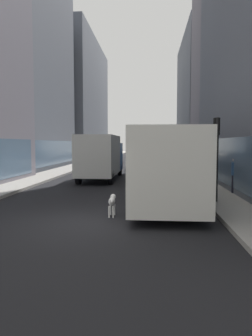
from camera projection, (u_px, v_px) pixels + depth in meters
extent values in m
plane|color=black|center=(135.00, 161.00, 44.67)|extent=(120.00, 120.00, 0.00)
cube|color=#9E9991|center=(95.00, 160.00, 45.11)|extent=(2.40, 110.00, 0.15)
cube|color=#9E9991|center=(175.00, 161.00, 44.21)|extent=(2.40, 110.00, 0.15)
cube|color=slate|center=(11.00, 48.00, 31.74)|extent=(9.06, 15.30, 24.24)
cube|color=slate|center=(57.00, 152.00, 32.21)|extent=(0.08, 13.77, 2.40)
cube|color=slate|center=(68.00, 101.00, 53.39)|extent=(10.43, 23.87, 19.51)
cube|color=slate|center=(98.00, 149.00, 53.62)|extent=(0.08, 21.48, 2.40)
cube|color=slate|center=(231.00, 162.00, 15.54)|extent=(0.08, 18.56, 2.40)
cube|color=slate|center=(199.00, 152.00, 35.25)|extent=(0.08, 15.31, 2.40)
cube|color=slate|center=(205.00, 98.00, 55.77)|extent=(8.21, 22.73, 21.27)
cube|color=slate|center=(182.00, 149.00, 56.79)|extent=(0.08, 20.46, 2.40)
cube|color=silver|center=(163.00, 162.00, 14.59)|extent=(2.55, 11.50, 2.75)
cube|color=slate|center=(163.00, 151.00, 14.55)|extent=(2.57, 11.04, 0.90)
cube|color=black|center=(159.00, 174.00, 20.35)|extent=(2.55, 0.16, 0.44)
cylinder|color=black|center=(141.00, 178.00, 18.30)|extent=(0.30, 1.00, 1.00)
cylinder|color=black|center=(180.00, 178.00, 18.12)|extent=(0.30, 1.00, 1.00)
cylinder|color=black|center=(134.00, 203.00, 10.65)|extent=(0.30, 1.00, 1.00)
cylinder|color=black|center=(201.00, 204.00, 10.47)|extent=(0.30, 1.00, 1.00)
cube|color=silver|center=(137.00, 144.00, 19.76)|extent=(0.08, 0.24, 0.40)
cube|color=#B7BABF|center=(141.00, 161.00, 32.96)|extent=(1.88, 4.59, 0.75)
cube|color=slate|center=(141.00, 155.00, 32.68)|extent=(1.73, 2.06, 0.55)
cylinder|color=black|center=(134.00, 163.00, 34.92)|extent=(0.22, 0.64, 0.64)
cylinder|color=black|center=(149.00, 163.00, 34.79)|extent=(0.22, 0.64, 0.64)
cylinder|color=black|center=(132.00, 166.00, 31.19)|extent=(0.22, 0.64, 0.64)
cylinder|color=black|center=(149.00, 166.00, 31.06)|extent=(0.22, 0.64, 0.64)
cube|color=silver|center=(97.00, 163.00, 29.64)|extent=(1.73, 4.28, 0.75)
cube|color=slate|center=(97.00, 156.00, 29.37)|extent=(1.59, 1.93, 0.55)
cylinder|color=black|center=(93.00, 165.00, 31.44)|extent=(0.22, 0.64, 0.64)
cylinder|color=black|center=(108.00, 166.00, 31.32)|extent=(0.22, 0.64, 0.64)
cylinder|color=black|center=(86.00, 168.00, 28.01)|extent=(0.22, 0.64, 0.64)
cylinder|color=black|center=(102.00, 168.00, 27.89)|extent=(0.22, 0.64, 0.64)
cube|color=black|center=(154.00, 154.00, 52.60)|extent=(1.81, 4.32, 0.75)
cube|color=slate|center=(154.00, 151.00, 52.33)|extent=(1.66, 1.94, 0.55)
cylinder|color=black|center=(149.00, 156.00, 54.42)|extent=(0.22, 0.64, 0.64)
cylinder|color=black|center=(158.00, 156.00, 54.30)|extent=(0.22, 0.64, 0.64)
cylinder|color=black|center=(149.00, 157.00, 50.96)|extent=(0.22, 0.64, 0.64)
cylinder|color=black|center=(159.00, 157.00, 50.83)|extent=(0.22, 0.64, 0.64)
cube|color=#19519E|center=(107.00, 156.00, 24.71)|extent=(2.30, 2.00, 2.10)
cube|color=silver|center=(99.00, 155.00, 20.96)|extent=(2.30, 5.50, 2.60)
cylinder|color=black|center=(94.00, 170.00, 24.87)|extent=(0.28, 0.90, 0.90)
cylinder|color=black|center=(120.00, 170.00, 24.71)|extent=(0.28, 0.90, 0.90)
cylinder|color=black|center=(79.00, 177.00, 19.40)|extent=(0.28, 0.90, 0.90)
cylinder|color=black|center=(111.00, 177.00, 19.24)|extent=(0.28, 0.90, 0.90)
ellipsoid|color=white|center=(112.00, 201.00, 10.80)|extent=(0.22, 0.60, 0.26)
sphere|color=white|center=(113.00, 197.00, 11.17)|extent=(0.20, 0.20, 0.20)
sphere|color=black|center=(112.00, 196.00, 11.20)|extent=(0.07, 0.07, 0.07)
sphere|color=black|center=(115.00, 196.00, 11.19)|extent=(0.07, 0.07, 0.07)
cylinder|color=white|center=(110.00, 202.00, 10.40)|extent=(0.03, 0.16, 0.19)
cylinder|color=white|center=(111.00, 209.00, 11.04)|extent=(0.06, 0.06, 0.40)
cylinder|color=white|center=(115.00, 209.00, 11.03)|extent=(0.06, 0.06, 0.40)
cylinder|color=white|center=(109.00, 212.00, 10.63)|extent=(0.06, 0.06, 0.40)
cylinder|color=white|center=(113.00, 212.00, 10.62)|extent=(0.06, 0.06, 0.40)
sphere|color=black|center=(114.00, 200.00, 10.90)|extent=(0.04, 0.04, 0.04)
sphere|color=black|center=(110.00, 201.00, 10.73)|extent=(0.04, 0.04, 0.04)
sphere|color=black|center=(112.00, 200.00, 10.62)|extent=(0.04, 0.04, 0.04)
cylinder|color=#1E1E2D|center=(235.00, 184.00, 14.99)|extent=(0.28, 0.28, 0.85)
cylinder|color=#33598C|center=(235.00, 169.00, 14.93)|extent=(0.34, 0.34, 0.62)
sphere|color=tan|center=(235.00, 160.00, 14.90)|extent=(0.22, 0.22, 0.22)
cube|color=#59331E|center=(240.00, 174.00, 14.94)|extent=(0.12, 0.24, 0.20)
cylinder|color=black|center=(217.00, 160.00, 12.64)|extent=(0.12, 0.12, 3.40)
cube|color=black|center=(217.00, 127.00, 12.71)|extent=(0.24, 0.20, 0.70)
sphere|color=red|center=(216.00, 121.00, 12.81)|extent=(0.11, 0.11, 0.11)
sphere|color=orange|center=(216.00, 127.00, 12.82)|extent=(0.11, 0.11, 0.11)
sphere|color=green|center=(216.00, 132.00, 12.84)|extent=(0.11, 0.11, 0.11)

